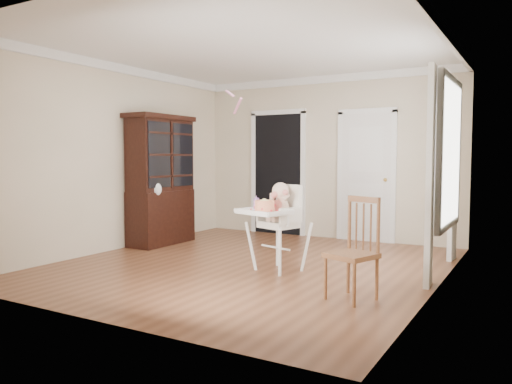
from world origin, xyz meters
The scene contains 16 objects.
floor centered at (0.00, 0.00, 0.00)m, with size 5.00×5.00×0.00m, color brown.
ceiling centered at (0.00, 0.00, 2.70)m, with size 5.00×5.00×0.00m, color white.
wall_back centered at (0.00, 2.50, 1.35)m, with size 4.50×4.50×0.00m, color beige.
wall_left centered at (-2.25, 0.00, 1.35)m, with size 5.00×5.00×0.00m, color beige.
wall_right centered at (2.25, 0.00, 1.35)m, with size 5.00×5.00×0.00m, color beige.
crown_molding centered at (0.00, 0.00, 2.64)m, with size 4.50×5.00×0.12m, color white, non-canonical shape.
doorway centered at (-0.90, 2.48, 1.11)m, with size 1.06×0.05×2.22m.
closet_door centered at (0.70, 2.48, 1.02)m, with size 0.96×0.09×2.13m.
window_right centered at (2.18, 0.80, 1.29)m, with size 0.13×1.84×2.30m.
high_chair centered at (0.45, -0.11, 0.65)m, with size 0.78×0.88×1.05m.
baby centered at (0.46, -0.09, 0.81)m, with size 0.30×0.29×0.49m.
cake centered at (0.41, -0.37, 0.80)m, with size 0.29×0.29×0.14m.
sippy_cup centered at (0.18, -0.16, 0.80)m, with size 0.07×0.07×0.17m.
china_cabinet centered at (-1.99, 0.63, 1.00)m, with size 0.53×1.19×2.00m.
dining_chair centered at (1.62, -0.82, 0.46)m, with size 0.51×0.51×0.98m.
streamer centered at (-0.54, 0.37, 2.21)m, with size 0.03×0.50×0.02m, color pink, non-canonical shape.
Camera 1 is at (3.15, -5.34, 1.35)m, focal length 35.00 mm.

